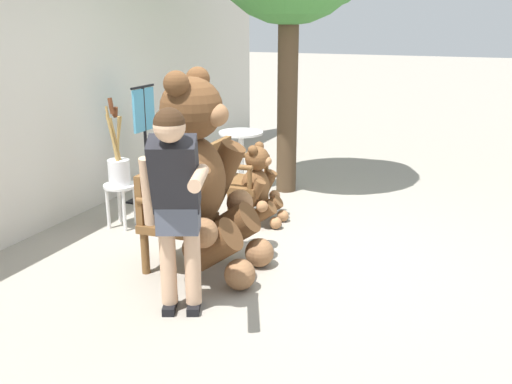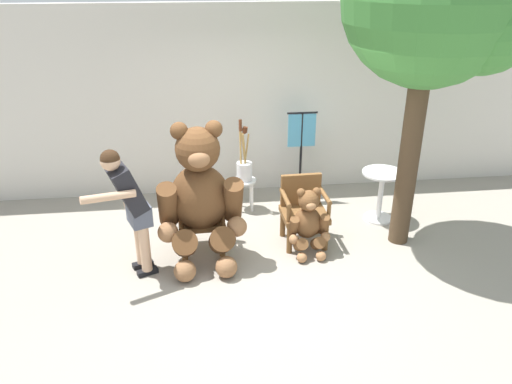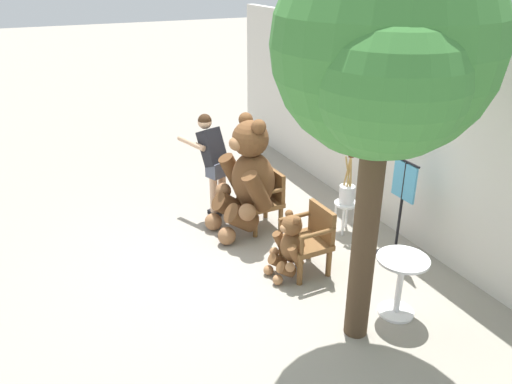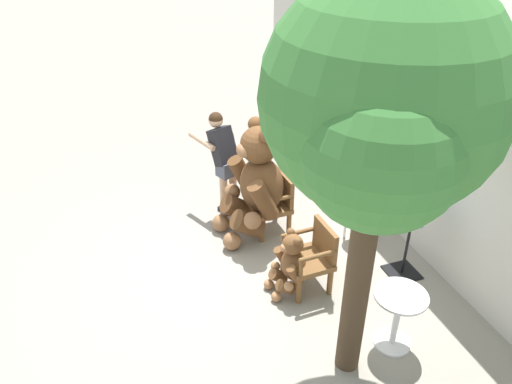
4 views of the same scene
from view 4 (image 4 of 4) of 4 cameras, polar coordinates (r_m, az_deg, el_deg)
ground_plane at (r=6.72m, az=-1.26°, el=-8.26°), size 60.00×60.00×0.00m
back_wall at (r=6.96m, az=17.77°, el=5.35°), size 10.00×0.16×2.80m
wooden_chair_left at (r=7.12m, az=1.98°, el=-1.12°), size 0.58×0.55×0.86m
wooden_chair_right at (r=6.16m, az=6.40°, el=-7.22°), size 0.58×0.54×0.86m
teddy_bear_large at (r=6.83m, az=-0.08°, el=1.11°), size 1.03×0.99×1.72m
teddy_bear_small at (r=6.08m, az=3.91°, el=-8.14°), size 0.52×0.49×0.86m
person_visitor at (r=7.38m, az=-3.75°, el=4.19°), size 0.68×0.67×1.55m
white_stool at (r=7.08m, az=11.37°, el=-3.01°), size 0.34×0.34×0.46m
brush_bucket at (r=6.92m, az=11.62°, el=-0.94°), size 0.22×0.22×0.89m
round_side_table at (r=5.61m, az=15.87°, el=-13.26°), size 0.56×0.56×0.72m
patio_tree at (r=3.85m, az=14.30°, el=9.29°), size 2.01×1.91×3.92m
clothing_display_stand at (r=6.42m, az=17.24°, el=-3.93°), size 0.44×0.40×1.36m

